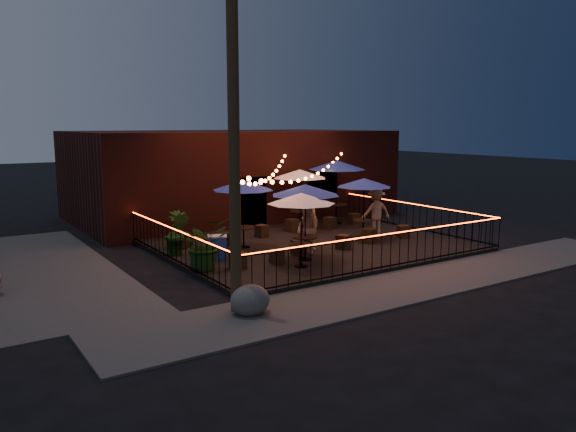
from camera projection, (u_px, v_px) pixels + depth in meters
name	position (u px, v px, depth m)	size (l,w,h in m)	color
ground	(347.00, 259.00, 18.07)	(110.00, 110.00, 0.00)	black
patio	(311.00, 246.00, 19.71)	(10.00, 8.00, 0.15)	black
sidewalk	(422.00, 282.00, 15.39)	(18.00, 2.50, 0.05)	#43403D
brick_building	(230.00, 174.00, 26.54)	(14.00, 8.00, 4.00)	#37140F
utility_pole	(234.00, 138.00, 12.36)	(0.26, 0.26, 8.00)	#3A2C17
fence_front	(391.00, 251.00, 16.32)	(10.00, 0.04, 1.04)	black
fence_left	(176.00, 246.00, 16.91)	(0.04, 8.00, 1.04)	black
fence_right	(413.00, 217.00, 22.32)	(0.04, 8.00, 1.04)	black
festoon_lights	(292.00, 179.00, 18.52)	(10.02, 8.72, 1.32)	orange
cafe_table_0	(301.00, 199.00, 16.25)	(2.45, 2.45, 2.19)	black
cafe_table_1	(243.00, 186.00, 18.80)	(2.20, 2.20, 2.30)	black
cafe_table_2	(305.00, 191.00, 17.07)	(2.44, 2.44, 2.35)	black
cafe_table_3	(300.00, 175.00, 22.25)	(2.62, 2.62, 2.38)	black
cafe_table_4	(364.00, 184.00, 20.33)	(2.63, 2.63, 2.23)	black
cafe_table_5	(337.00, 166.00, 23.41)	(2.61, 2.61, 2.67)	black
bistro_chair_0	(238.00, 261.00, 16.30)	(0.41, 0.41, 0.48)	black
bistro_chair_1	(277.00, 257.00, 16.89)	(0.36, 0.36, 0.43)	black
bistro_chair_2	(185.00, 241.00, 19.01)	(0.40, 0.40, 0.47)	black
bistro_chair_3	(224.00, 239.00, 19.53)	(0.34, 0.34, 0.41)	black
bistro_chair_4	(298.00, 248.00, 18.01)	(0.40, 0.40, 0.47)	black
bistro_chair_5	(343.00, 242.00, 18.87)	(0.41, 0.41, 0.48)	black
bistro_chair_6	(262.00, 231.00, 20.85)	(0.39, 0.39, 0.46)	black
bistro_chair_7	(292.00, 225.00, 21.94)	(0.42, 0.42, 0.49)	black
bistro_chair_8	(369.00, 236.00, 19.88)	(0.43, 0.43, 0.50)	black
bistro_chair_9	(403.00, 232.00, 20.72)	(0.39, 0.39, 0.47)	black
bistro_chair_10	(330.00, 223.00, 22.53)	(0.40, 0.40, 0.47)	black
bistro_chair_11	(354.00, 219.00, 23.51)	(0.40, 0.40, 0.47)	black
patron_a	(310.00, 221.00, 18.80)	(0.68, 0.45, 1.87)	tan
patron_b	(307.00, 230.00, 18.00)	(0.79, 0.61, 1.62)	#D9A697
patron_c	(376.00, 211.00, 21.18)	(1.16, 0.67, 1.80)	tan
potted_shrub_a	(204.00, 244.00, 16.13)	(1.35, 1.17, 1.50)	#15370D
potted_shrub_b	(177.00, 233.00, 17.98)	(0.77, 0.62, 1.39)	#10380C
potted_shrub_c	(178.00, 229.00, 19.03)	(0.70, 0.70, 1.26)	#103811
cooler	(217.00, 247.00, 17.36)	(0.70, 0.61, 0.77)	#1A3CA3
boulder	(250.00, 300.00, 12.73)	(0.91, 0.78, 0.71)	#4B4B46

